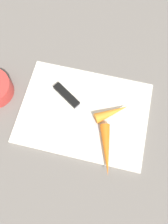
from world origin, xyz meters
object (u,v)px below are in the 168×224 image
(cutting_board, at_px, (84,113))
(carrot_short, at_px, (112,112))
(knife, at_px, (70,98))
(carrot_long, at_px, (106,149))

(cutting_board, relative_size, carrot_short, 3.69)
(knife, distance_m, carrot_long, 0.18)
(carrot_short, xyz_separation_m, carrot_long, (0.01, -0.10, -0.00))
(cutting_board, bearing_deg, knife, 149.19)
(carrot_long, bearing_deg, carrot_short, 168.08)
(cutting_board, bearing_deg, carrot_short, 8.35)
(knife, bearing_deg, cutting_board, 1.60)
(knife, xyz_separation_m, carrot_long, (0.13, -0.12, 0.01))
(cutting_board, distance_m, carrot_short, 0.08)
(knife, relative_size, carrot_short, 1.84)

